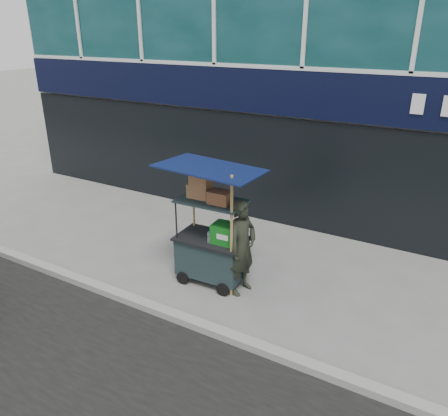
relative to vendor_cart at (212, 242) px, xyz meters
The scene contains 4 objects.
ground 1.35m from the vendor_cart, 70.45° to the right, with size 80.00×80.00×0.00m, color slate.
curb 1.48m from the vendor_cart, 73.39° to the right, with size 80.00×0.18×0.12m, color gray.
vendor_cart is the anchor object (origin of this frame).
vendor_man 0.59m from the vendor_cart, ahead, with size 0.60×0.39×1.65m, color black.
Camera 1 is at (3.10, -4.62, 4.15)m, focal length 35.00 mm.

